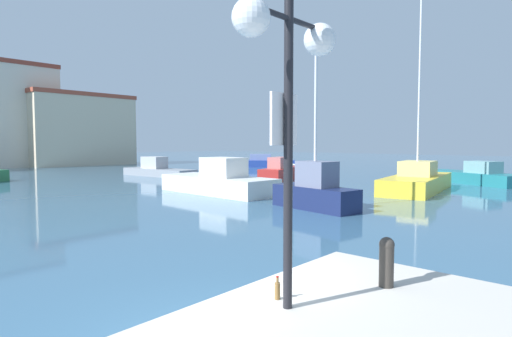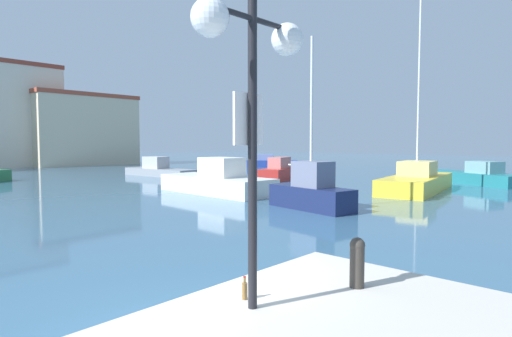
{
  "view_description": "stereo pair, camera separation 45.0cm",
  "coord_description": "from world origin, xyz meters",
  "views": [
    {
      "loc": [
        -3.84,
        -4.31,
        2.93
      ],
      "look_at": [
        19.0,
        16.09,
        1.0
      ],
      "focal_mm": 29.55,
      "sensor_mm": 36.0,
      "label": 1
    },
    {
      "loc": [
        -3.54,
        -4.64,
        2.93
      ],
      "look_at": [
        19.0,
        16.09,
        1.0
      ],
      "focal_mm": 29.55,
      "sensor_mm": 36.0,
      "label": 2
    }
  ],
  "objects": [
    {
      "name": "motorboat_teal_near_pier",
      "position": [
        28.49,
        3.97,
        0.52
      ],
      "size": [
        5.11,
        7.37,
        1.61
      ],
      "color": "#1E707A",
      "rests_on": "water"
    },
    {
      "name": "sailboat_yellow_distant_east",
      "position": [
        21.22,
        5.16,
        0.66
      ],
      "size": [
        8.66,
        3.84,
        13.81
      ],
      "color": "gold",
      "rests_on": "water"
    },
    {
      "name": "motorboat_white_distant_north",
      "position": [
        12.61,
        13.24,
        0.67
      ],
      "size": [
        2.92,
        7.69,
        2.06
      ],
      "color": "white",
      "rests_on": "water"
    },
    {
      "name": "sailboat_navy_inner_mooring",
      "position": [
        11.51,
        5.92,
        0.82
      ],
      "size": [
        2.06,
        4.26,
        7.44
      ],
      "color": "#19234C",
      "rests_on": "water"
    },
    {
      "name": "motorboat_grey_center_channel",
      "position": [
        17.54,
        26.12,
        0.51
      ],
      "size": [
        2.55,
        7.5,
        1.66
      ],
      "color": "gray",
      "rests_on": "water"
    },
    {
      "name": "bottle",
      "position": [
        -0.12,
        -1.32,
        1.22
      ],
      "size": [
        0.07,
        0.07,
        0.27
      ],
      "color": "olive",
      "rests_on": "pier_quay"
    },
    {
      "name": "motorboat_blue_mid_harbor",
      "position": [
        33.57,
        27.78,
        0.53
      ],
      "size": [
        6.0,
        6.74,
        1.51
      ],
      "color": "#233D93",
      "rests_on": "water"
    },
    {
      "name": "mooring_bollard",
      "position": [
        1.13,
        -2.07,
        1.46
      ],
      "size": [
        0.19,
        0.19,
        0.63
      ],
      "color": "#38332D",
      "rests_on": "pier_quay"
    },
    {
      "name": "harbor_office",
      "position": [
        21.12,
        47.98,
        4.51
      ],
      "size": [
        13.01,
        5.89,
        9.01
      ],
      "color": "beige",
      "rests_on": "ground"
    },
    {
      "name": "warehouse_block",
      "position": [
        14.48,
        50.22,
        6.08
      ],
      "size": [
        8.42,
        5.95,
        12.14
      ],
      "color": "beige",
      "rests_on": "ground"
    },
    {
      "name": "water",
      "position": [
        15.0,
        20.0,
        0.0
      ],
      "size": [
        160.0,
        160.0,
        0.0
      ],
      "primitive_type": "plane",
      "color": "#38607F",
      "rests_on": "ground"
    },
    {
      "name": "motorboat_red_far_right",
      "position": [
        22.28,
        16.23,
        0.61
      ],
      "size": [
        6.33,
        3.37,
        1.76
      ],
      "color": "#B22823",
      "rests_on": "water"
    },
    {
      "name": "lamppost",
      "position": [
        -0.24,
        -1.56,
        3.86
      ],
      "size": [
        1.56,
        0.38,
        4.16
      ],
      "color": "black",
      "rests_on": "pier_quay"
    }
  ]
}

